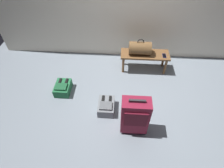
{
  "coord_description": "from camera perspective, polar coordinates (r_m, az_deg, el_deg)",
  "views": [
    {
      "loc": [
        -0.18,
        -1.96,
        2.6
      ],
      "look_at": [
        -0.32,
        0.3,
        0.25
      ],
      "focal_mm": 28.35,
      "sensor_mm": 36.0,
      "label": 1
    }
  ],
  "objects": [
    {
      "name": "duffel_bag_brown",
      "position": [
        3.67,
        9.0,
        11.37
      ],
      "size": [
        0.44,
        0.26,
        0.34
      ],
      "color": "brown",
      "rests_on": "bench"
    },
    {
      "name": "suitcase_upright_burgundy",
      "position": [
        2.69,
        7.4,
        -10.12
      ],
      "size": [
        0.41,
        0.25,
        0.75
      ],
      "color": "maroon",
      "rests_on": "ground"
    },
    {
      "name": "cell_phone",
      "position": [
        3.79,
        16.51,
        8.75
      ],
      "size": [
        0.07,
        0.14,
        0.01
      ],
      "color": "#191E4C",
      "rests_on": "bench"
    },
    {
      "name": "backpack_grey",
      "position": [
        3.13,
        -1.87,
        -7.16
      ],
      "size": [
        0.28,
        0.38,
        0.21
      ],
      "color": "slate",
      "rests_on": "ground"
    },
    {
      "name": "backpack_green",
      "position": [
        3.54,
        -15.56,
        -1.2
      ],
      "size": [
        0.28,
        0.38,
        0.21
      ],
      "color": "#1E6038",
      "rests_on": "ground"
    },
    {
      "name": "bench",
      "position": [
        3.8,
        10.49,
        8.83
      ],
      "size": [
        1.0,
        0.36,
        0.41
      ],
      "color": "brown",
      "rests_on": "ground"
    },
    {
      "name": "ground_plane",
      "position": [
        3.26,
        5.34,
        -7.09
      ],
      "size": [
        6.6,
        6.6,
        0.0
      ],
      "primitive_type": "plane",
      "color": "slate"
    }
  ]
}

